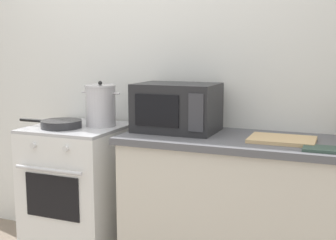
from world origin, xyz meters
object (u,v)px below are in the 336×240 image
stock_pot (101,106)px  oven_mitt (321,149)px  frying_pan (61,124)px  microwave (177,107)px  stove (80,192)px  cutting_board (282,140)px

stock_pot → oven_mitt: size_ratio=1.68×
frying_pan → microwave: bearing=13.1°
stove → frying_pan: bearing=-124.6°
cutting_board → oven_mitt: 0.27m
frying_pan → oven_mitt: size_ratio=2.58×
frying_pan → microwave: microwave is taller
stock_pot → microwave: size_ratio=0.60×
frying_pan → cutting_board: 1.41m
frying_pan → oven_mitt: frying_pan is taller
cutting_board → oven_mitt: (0.22, -0.16, -0.00)m
oven_mitt → cutting_board: bearing=143.5°
stock_pot → cutting_board: stock_pot is taller
frying_pan → microwave: size_ratio=0.93×
frying_pan → oven_mitt: bearing=-2.2°
stove → cutting_board: size_ratio=2.56×
stock_pot → microwave: (0.54, 0.01, 0.01)m
stock_pot → oven_mitt: (1.42, -0.23, -0.13)m
microwave → cutting_board: bearing=-6.8°
stove → frying_pan: size_ratio=1.98×
stove → oven_mitt: size_ratio=5.11×
stove → oven_mitt: (1.56, -0.16, 0.47)m
oven_mitt → stove: bearing=174.2°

